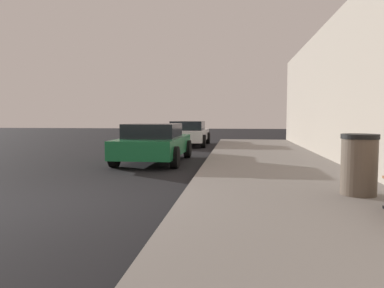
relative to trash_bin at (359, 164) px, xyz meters
name	(u,v)px	position (x,y,z in m)	size (l,w,h in m)	color
ground_plane	(62,204)	(-5.04, -0.71, -0.68)	(80.00, 80.00, 0.00)	black
sidewalk	(304,207)	(-1.04, -0.71, -0.60)	(4.00, 32.00, 0.15)	gray
trash_bin	(359,164)	(0.00, 0.00, 0.00)	(0.62, 0.62, 1.05)	brown
car_green	(154,143)	(-4.78, 5.14, -0.03)	(2.04, 4.29, 1.27)	#196638
car_white	(188,133)	(-4.59, 12.21, -0.03)	(2.02, 4.35, 1.27)	white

